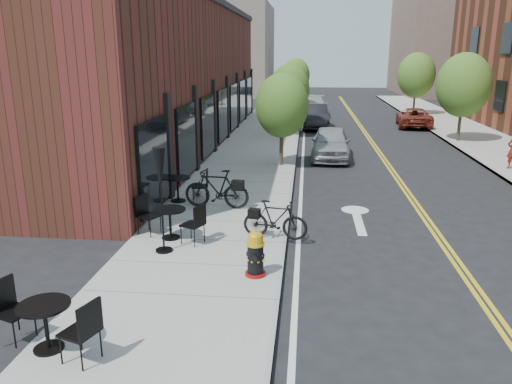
{
  "coord_description": "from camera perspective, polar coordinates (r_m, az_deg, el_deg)",
  "views": [
    {
      "loc": [
        0.43,
        -11.7,
        4.72
      ],
      "look_at": [
        -0.91,
        1.49,
        1.0
      ],
      "focal_mm": 35.0,
      "sensor_mm": 36.0,
      "label": 1
    }
  ],
  "objects": [
    {
      "name": "sidewalk_near",
      "position": [
        22.33,
        -0.57,
        3.63
      ],
      "size": [
        4.0,
        70.0,
        0.12
      ],
      "primitive_type": "cube",
      "color": "#9E9B93",
      "rests_on": "ground"
    },
    {
      "name": "tree_near_a",
      "position": [
        20.83,
        2.98,
        9.83
      ],
      "size": [
        2.2,
        2.2,
        3.81
      ],
      "color": "#382B1E",
      "rests_on": "sidewalk_near"
    },
    {
      "name": "parked_car_far",
      "position": [
        34.48,
        17.6,
        8.13
      ],
      "size": [
        2.54,
        4.68,
        1.25
      ],
      "primitive_type": "imported",
      "rotation": [
        0.0,
        0.0,
        3.03
      ],
      "color": "maroon",
      "rests_on": "ground"
    },
    {
      "name": "tree_far_b",
      "position": [
        28.93,
        22.65,
        11.21
      ],
      "size": [
        2.8,
        2.8,
        4.62
      ],
      "color": "#382B1E",
      "rests_on": "sidewalk_far"
    },
    {
      "name": "tree_near_c",
      "position": [
        36.78,
        4.28,
        12.22
      ],
      "size": [
        2.1,
        2.1,
        3.67
      ],
      "color": "#382B1E",
      "rests_on": "sidewalk_near"
    },
    {
      "name": "tree_far_c",
      "position": [
        40.57,
        17.86,
        12.6
      ],
      "size": [
        2.8,
        2.8,
        4.62
      ],
      "color": "#382B1E",
      "rests_on": "sidewalk_far"
    },
    {
      "name": "patio_umbrella",
      "position": [
        11.69,
        -10.88,
        1.6
      ],
      "size": [
        0.41,
        0.41,
        2.53
      ],
      "color": "black",
      "rests_on": "sidewalk_near"
    },
    {
      "name": "bistro_set_c",
      "position": [
        16.03,
        -8.95,
        0.73
      ],
      "size": [
        1.95,
        0.93,
        1.03
      ],
      "rotation": [
        0.0,
        0.0,
        0.14
      ],
      "color": "black",
      "rests_on": "sidewalk_near"
    },
    {
      "name": "bg_building_left",
      "position": [
        60.29,
        -2.33,
        15.93
      ],
      "size": [
        8.0,
        14.0,
        10.0
      ],
      "primitive_type": "cube",
      "color": "#726656",
      "rests_on": "ground"
    },
    {
      "name": "tree_near_b",
      "position": [
        28.79,
        3.82,
        11.65
      ],
      "size": [
        2.3,
        2.3,
        3.98
      ],
      "color": "#382B1E",
      "rests_on": "sidewalk_near"
    },
    {
      "name": "bicycle_right",
      "position": [
        12.68,
        2.21,
        -3.19
      ],
      "size": [
        1.72,
        0.72,
        1.0
      ],
      "primitive_type": "imported",
      "rotation": [
        0.0,
        0.0,
        1.42
      ],
      "color": "black",
      "rests_on": "sidewalk_near"
    },
    {
      "name": "tree_near_d",
      "position": [
        44.75,
        4.6,
        13.16
      ],
      "size": [
        2.4,
        2.4,
        4.11
      ],
      "color": "#382B1E",
      "rests_on": "sidewalk_near"
    },
    {
      "name": "bg_building_right",
      "position": [
        63.65,
        20.78,
        15.86
      ],
      "size": [
        10.0,
        16.0,
        12.0
      ],
      "primitive_type": "cube",
      "color": "brown",
      "rests_on": "ground"
    },
    {
      "name": "ground",
      "position": [
        12.62,
        3.46,
        -6.31
      ],
      "size": [
        120.0,
        120.0,
        0.0
      ],
      "primitive_type": "plane",
      "color": "black",
      "rests_on": "ground"
    },
    {
      "name": "fire_hydrant",
      "position": [
        10.63,
        -0.07,
        -7.1
      ],
      "size": [
        0.56,
        0.56,
        1.02
      ],
      "rotation": [
        0.0,
        0.0,
        -0.31
      ],
      "color": "maroon",
      "rests_on": "sidewalk_near"
    },
    {
      "name": "bistro_set_b",
      "position": [
        12.87,
        -9.8,
        -3.07
      ],
      "size": [
        1.92,
        1.19,
        1.02
      ],
      "rotation": [
        0.0,
        0.0,
        -0.41
      ],
      "color": "black",
      "rests_on": "sidewalk_near"
    },
    {
      "name": "parked_car_b",
      "position": [
        32.63,
        6.63,
        8.6
      ],
      "size": [
        1.9,
        4.7,
        1.52
      ],
      "primitive_type": "imported",
      "rotation": [
        0.0,
        0.0,
        0.07
      ],
      "color": "black",
      "rests_on": "ground"
    },
    {
      "name": "parked_car_a",
      "position": [
        23.15,
        8.53,
        5.57
      ],
      "size": [
        1.89,
        4.32,
        1.45
      ],
      "primitive_type": "imported",
      "rotation": [
        0.0,
        0.0,
        -0.04
      ],
      "color": "#96989E",
      "rests_on": "ground"
    },
    {
      "name": "bistro_set_a",
      "position": [
        8.79,
        -22.93,
        -13.33
      ],
      "size": [
        1.96,
        1.09,
        1.03
      ],
      "rotation": [
        0.0,
        0.0,
        -0.34
      ],
      "color": "black",
      "rests_on": "sidewalk_near"
    },
    {
      "name": "bicycle_left",
      "position": [
        15.19,
        -4.52,
        0.36
      ],
      "size": [
        2.04,
        0.74,
        1.2
      ],
      "primitive_type": "imported",
      "rotation": [
        0.0,
        0.0,
        -1.66
      ],
      "color": "black",
      "rests_on": "sidewalk_near"
    },
    {
      "name": "building_near",
      "position": [
        26.64,
        -9.52,
        12.85
      ],
      "size": [
        5.0,
        28.0,
        7.0
      ],
      "primitive_type": "cube",
      "color": "#422015",
      "rests_on": "ground"
    },
    {
      "name": "parked_car_c",
      "position": [
        39.17,
        6.62,
        9.72
      ],
      "size": [
        2.04,
        4.98,
        1.44
      ],
      "primitive_type": "imported",
      "rotation": [
        0.0,
        0.0,
        -0.0
      ],
      "color": "#B1B2B6",
      "rests_on": "ground"
    }
  ]
}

